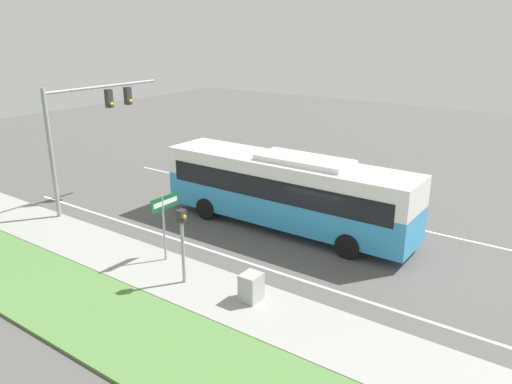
{
  "coord_description": "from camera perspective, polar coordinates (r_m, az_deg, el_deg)",
  "views": [
    {
      "loc": [
        -17.77,
        -9.16,
        8.82
      ],
      "look_at": [
        -0.64,
        3.01,
        1.78
      ],
      "focal_mm": 35.0,
      "sensor_mm": 36.0,
      "label": 1
    }
  ],
  "objects": [
    {
      "name": "signal_gantry",
      "position": [
        25.75,
        -18.81,
        7.81
      ],
      "size": [
        6.75,
        0.41,
        6.19
      ],
      "color": "#939399",
      "rests_on": "ground_plane"
    },
    {
      "name": "lane_divider_far",
      "position": [
        24.87,
        11.39,
        -2.62
      ],
      "size": [
        0.14,
        30.0,
        0.01
      ],
      "color": "silver",
      "rests_on": "ground_plane"
    },
    {
      "name": "grass_verge",
      "position": [
        15.2,
        -10.38,
        -17.07
      ],
      "size": [
        3.6,
        80.0,
        0.1
      ],
      "color": "#568442",
      "rests_on": "ground_plane"
    },
    {
      "name": "pedestrian_signal",
      "position": [
        17.46,
        -8.43,
        -4.81
      ],
      "size": [
        0.28,
        0.34,
        2.87
      ],
      "color": "#939399",
      "rests_on": "ground_plane"
    },
    {
      "name": "sidewalk",
      "position": [
        17.16,
        -2.62,
        -12.18
      ],
      "size": [
        2.8,
        80.0,
        0.12
      ],
      "color": "#9E9E99",
      "rests_on": "ground_plane"
    },
    {
      "name": "street_sign",
      "position": [
        19.31,
        -10.39,
        -2.47
      ],
      "size": [
        1.43,
        0.08,
        2.76
      ],
      "color": "#939399",
      "rests_on": "ground_plane"
    },
    {
      "name": "ground_plane",
      "position": [
        21.85,
        7.46,
        -5.44
      ],
      "size": [
        80.0,
        80.0,
        0.0
      ],
      "primitive_type": "plane",
      "color": "#565451"
    },
    {
      "name": "utility_cabinet",
      "position": [
        16.8,
        -0.56,
        -10.81
      ],
      "size": [
        0.69,
        0.61,
        0.95
      ],
      "color": "#A8A8A3",
      "rests_on": "sidewalk"
    },
    {
      "name": "bus",
      "position": [
        22.27,
        3.43,
        0.45
      ],
      "size": [
        2.69,
        11.9,
        3.47
      ],
      "color": "#3393D1",
      "rests_on": "ground_plane"
    },
    {
      "name": "lane_divider_near",
      "position": [
        19.04,
        2.25,
        -9.07
      ],
      "size": [
        0.14,
        30.0,
        0.01
      ],
      "color": "silver",
      "rests_on": "ground_plane"
    }
  ]
}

